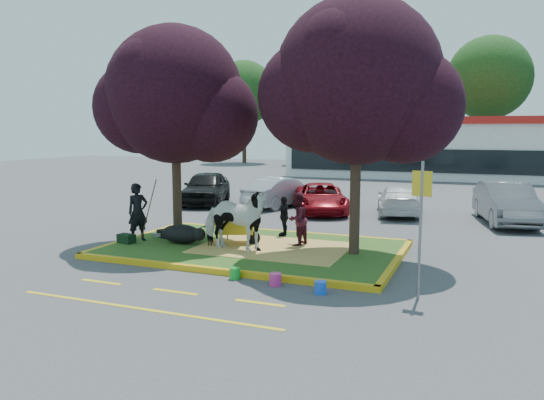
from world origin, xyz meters
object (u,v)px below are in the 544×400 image
at_px(wheelbarrow, 236,226).
at_px(bucket_blue, 320,288).
at_px(handler, 138,212).
at_px(sign_post, 421,213).
at_px(cow, 234,220).
at_px(bucket_green, 235,273).
at_px(car_black, 206,188).
at_px(car_silver, 281,192).
at_px(bucket_pink, 275,280).
at_px(calf, 182,234).

bearing_deg(wheelbarrow, bucket_blue, -64.49).
bearing_deg(handler, sign_post, -73.68).
bearing_deg(wheelbarrow, handler, 174.01).
height_order(cow, wheelbarrow, cow).
xyz_separation_m(bucket_green, car_black, (-6.91, 11.07, 0.64)).
height_order(sign_post, bucket_blue, sign_post).
bearing_deg(cow, car_silver, 14.72).
bearing_deg(handler, cow, -62.59).
height_order(cow, handler, cow).
bearing_deg(sign_post, bucket_blue, -158.80).
bearing_deg(handler, car_silver, 23.86).
bearing_deg(bucket_green, wheelbarrow, 115.46).
xyz_separation_m(sign_post, bucket_green, (-4.19, -0.10, -1.67)).
bearing_deg(car_black, bucket_green, -75.74).
relative_size(bucket_green, bucket_blue, 0.98).
relative_size(sign_post, bucket_blue, 10.36).
bearing_deg(sign_post, car_silver, 131.66).
relative_size(wheelbarrow, sign_post, 0.67).
height_order(bucket_pink, bucket_blue, bucket_pink).
xyz_separation_m(sign_post, bucket_blue, (-1.98, -0.44, -1.66)).
bearing_deg(car_silver, bucket_blue, 131.54).
height_order(calf, car_black, car_black).
bearing_deg(cow, bucket_green, -152.53).
xyz_separation_m(cow, bucket_green, (1.00, -2.04, -0.89)).
bearing_deg(bucket_blue, cow, 143.46).
distance_m(sign_post, bucket_pink, 3.52).
distance_m(bucket_green, car_silver, 12.05).
height_order(sign_post, car_black, sign_post).
relative_size(cow, wheelbarrow, 1.08).
bearing_deg(calf, handler, -155.19).
xyz_separation_m(bucket_blue, car_black, (-9.12, 11.42, 0.64)).
height_order(cow, car_silver, cow).
bearing_deg(wheelbarrow, car_black, 102.36).
bearing_deg(car_black, cow, -74.53).
bearing_deg(wheelbarrow, bucket_green, -86.38).
distance_m(bucket_green, car_black, 13.07).
bearing_deg(cow, sign_post, -109.15).
distance_m(cow, sign_post, 5.59).
distance_m(cow, handler, 3.32).
bearing_deg(bucket_blue, handler, 158.74).
distance_m(cow, calf, 2.04).
xyz_separation_m(wheelbarrow, bucket_green, (1.43, -3.01, -0.52)).
bearing_deg(bucket_blue, sign_post, 12.57).
bearing_deg(car_silver, wheelbarrow, 118.97).
relative_size(handler, wheelbarrow, 0.91).
height_order(bucket_blue, car_black, car_black).
bearing_deg(car_silver, bucket_green, 122.63).
bearing_deg(bucket_blue, wheelbarrow, 137.35).
bearing_deg(car_black, calf, -83.01).
bearing_deg(sign_post, handler, 174.78).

